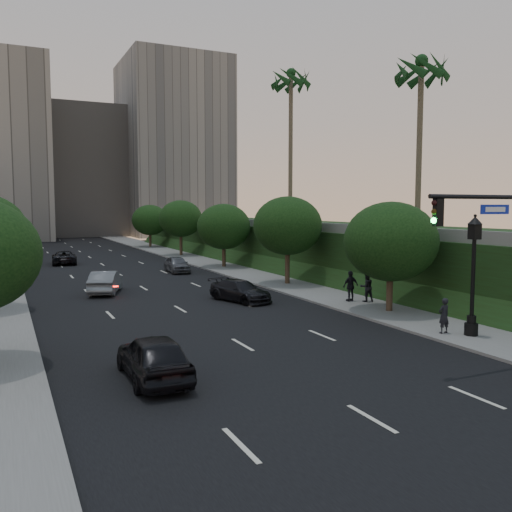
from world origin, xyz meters
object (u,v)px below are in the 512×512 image
street_lamp (473,281)px  pedestrian_c (351,286)px  sedan_near_left (154,357)px  pedestrian_b (367,287)px  sedan_far_right (177,264)px  pedestrian_a (444,316)px  sedan_mid_left (106,282)px  sedan_far_left (64,257)px  sedan_near_right (240,291)px

street_lamp → pedestrian_c: size_ratio=2.99×
sedan_near_left → pedestrian_b: (15.54, 8.89, 0.25)m
street_lamp → pedestrian_b: street_lamp is taller
sedan_far_right → pedestrian_a: (3.99, -28.74, 0.23)m
sedan_mid_left → sedan_far_right: bearing=-111.0°
sedan_mid_left → sedan_near_left: bearing=103.9°
sedan_far_left → sedan_near_right: (7.74, -28.08, -0.03)m
street_lamp → pedestrian_c: bearing=88.6°
sedan_far_left → sedan_near_left: bearing=92.6°
sedan_far_right → pedestrian_a: bearing=-79.4°
street_lamp → pedestrian_c: (0.24, 9.73, -1.55)m
sedan_near_left → pedestrian_c: (14.75, 9.44, 0.28)m
street_lamp → sedan_far_left: bearing=107.9°
sedan_mid_left → pedestrian_a: 22.67m
street_lamp → pedestrian_b: size_ratio=3.09×
sedan_far_left → sedan_mid_left: bearing=95.9°
street_lamp → sedan_near_left: (-14.51, 0.29, -1.83)m
sedan_far_left → sedan_near_right: bearing=109.6°
sedan_mid_left → pedestrian_a: pedestrian_a is taller
sedan_near_right → pedestrian_a: (4.80, -12.44, 0.29)m
sedan_near_right → sedan_near_left: bearing=-141.8°
sedan_near_right → pedestrian_b: size_ratio=2.55×
sedan_mid_left → sedan_far_left: 21.25m
pedestrian_a → pedestrian_b: (1.87, 8.35, 0.09)m
sedan_mid_left → sedan_near_right: size_ratio=1.03×
sedan_near_left → sedan_far_left: size_ratio=0.93×
sedan_far_left → sedan_near_right: size_ratio=1.09×
pedestrian_b → sedan_near_right: bearing=-22.5°
sedan_mid_left → sedan_far_left: (-0.62, 21.24, -0.09)m
sedan_far_left → pedestrian_a: size_ratio=3.11×
street_lamp → pedestrian_a: bearing=135.4°
sedan_far_left → pedestrian_c: (13.62, -31.62, 0.38)m
sedan_mid_left → pedestrian_a: (11.92, -19.28, 0.18)m
street_lamp → sedan_near_left: street_lamp is taller
sedan_near_left → sedan_far_left: bearing=-90.9°
pedestrian_b → sedan_mid_left: bearing=-29.4°
sedan_near_left → sedan_far_left: sedan_near_left is taller
sedan_near_left → pedestrian_b: pedestrian_b is taller
sedan_far_right → pedestrian_c: (5.07, -19.84, 0.35)m
sedan_far_left → pedestrian_b: pedestrian_b is taller
pedestrian_b → street_lamp: bearing=92.6°
pedestrian_a → pedestrian_c: (1.08, 8.90, 0.12)m
sedan_near_left → sedan_near_right: size_ratio=1.02×
sedan_near_left → pedestrian_a: pedestrian_a is taller
sedan_far_left → sedan_near_right: sedan_far_left is taller
pedestrian_a → sedan_far_right: bearing=-84.1°
sedan_near_right → sedan_far_right: 16.32m
pedestrian_c → sedan_near_left: bearing=28.9°
sedan_near_left → sedan_near_right: sedan_near_left is taller
sedan_far_right → pedestrian_c: bearing=-72.9°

